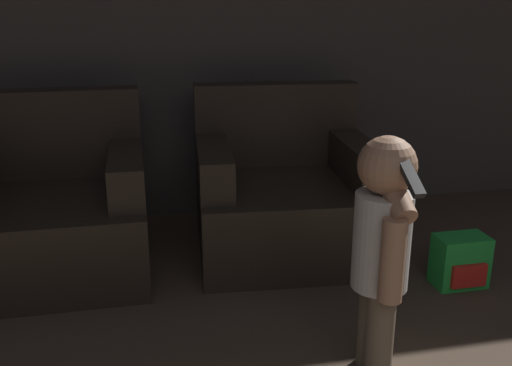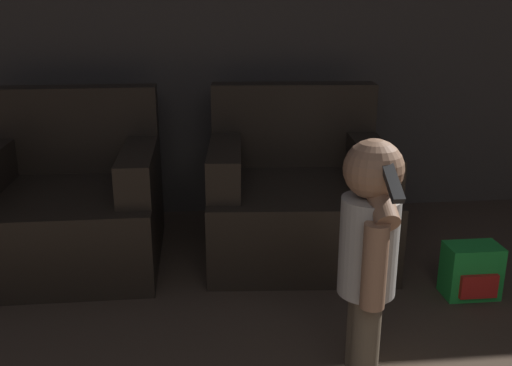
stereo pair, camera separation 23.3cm
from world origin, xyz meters
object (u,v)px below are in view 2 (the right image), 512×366
armchair_right (296,196)px  toy_backpack (471,271)px  armchair_left (68,204)px  person_toddler (369,247)px

armchair_right → toy_backpack: size_ratio=3.96×
armchair_left → armchair_right: (1.18, -0.00, 0.00)m
armchair_right → person_toddler: size_ratio=1.11×
armchair_right → person_toddler: person_toddler is taller
armchair_right → toy_backpack: 0.94m
armchair_left → toy_backpack: (1.87, -0.61, -0.17)m
person_toddler → armchair_left: bearing=-126.3°
armchair_right → person_toddler: 1.18m
person_toddler → toy_backpack: bearing=137.4°
armchair_left → toy_backpack: size_ratio=3.70×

